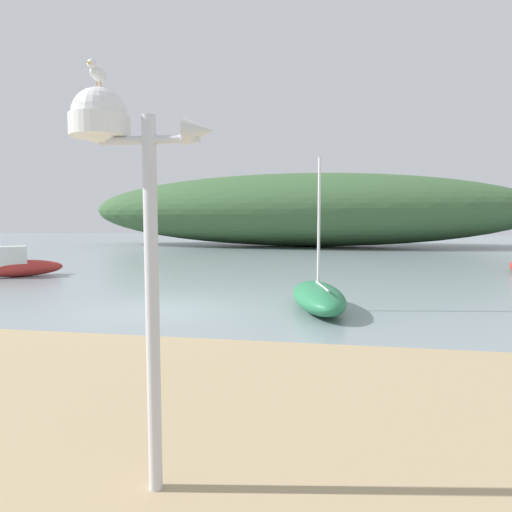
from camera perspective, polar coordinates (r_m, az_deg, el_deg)
ground_plane at (r=13.02m, az=-11.46°, el=-6.77°), size 120.00×120.00×0.00m
distant_hill at (r=41.96m, az=6.48°, el=5.95°), size 41.77×12.50×6.79m
mast_structure at (r=4.00m, az=-17.38°, el=11.40°), size 1.25×0.51×3.51m
seagull_on_radar at (r=4.22m, az=-19.85°, el=21.45°), size 0.11×0.28×0.20m
sailboat_west_reach at (r=12.61m, az=8.03°, el=-5.24°), size 2.10×3.98×4.28m
motorboat_off_point at (r=22.43m, az=-28.42°, el=-1.06°), size 3.35×3.02×1.37m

